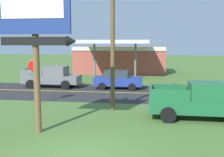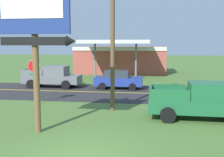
% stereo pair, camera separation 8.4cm
% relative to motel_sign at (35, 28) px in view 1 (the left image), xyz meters
% --- Properties ---
extents(road_asphalt, '(140.00, 8.00, 0.02)m').
position_rel_motel_sign_xyz_m(road_asphalt, '(2.49, 10.64, -4.60)').
color(road_asphalt, '#2B2B2D').
rests_on(road_asphalt, ground).
extents(road_centre_line, '(126.00, 0.20, 0.01)m').
position_rel_motel_sign_xyz_m(road_centre_line, '(2.49, 10.64, -4.58)').
color(road_centre_line, gold).
rests_on(road_centre_line, road_asphalt).
extents(motel_sign, '(3.52, 0.54, 6.57)m').
position_rel_motel_sign_xyz_m(motel_sign, '(0.00, 0.00, 0.00)').
color(motel_sign, brown).
rests_on(motel_sign, ground).
extents(stop_sign, '(0.80, 0.08, 2.95)m').
position_rel_motel_sign_xyz_m(stop_sign, '(-2.59, 5.48, -2.58)').
color(stop_sign, slate).
rests_on(stop_sign, ground).
extents(utility_pole, '(1.92, 0.26, 9.38)m').
position_rel_motel_sign_xyz_m(utility_pole, '(2.66, 4.75, 0.39)').
color(utility_pole, brown).
rests_on(utility_pole, ground).
extents(gas_station, '(12.00, 11.50, 4.40)m').
position_rel_motel_sign_xyz_m(gas_station, '(0.73, 25.98, -2.66)').
color(gas_station, '#A84C42').
rests_on(gas_station, ground).
extents(pickup_green_parked_on_lawn, '(5.23, 2.30, 1.96)m').
position_rel_motel_sign_xyz_m(pickup_green_parked_on_lawn, '(7.49, 3.43, -3.64)').
color(pickup_green_parked_on_lawn, '#1E6038').
rests_on(pickup_green_parked_on_lawn, ground).
extents(pickup_grey_on_road, '(5.20, 2.24, 1.96)m').
position_rel_motel_sign_xyz_m(pickup_grey_on_road, '(-4.03, 12.64, -3.64)').
color(pickup_grey_on_road, slate).
rests_on(pickup_grey_on_road, ground).
extents(car_blue_near_lane, '(4.20, 2.00, 1.64)m').
position_rel_motel_sign_xyz_m(car_blue_near_lane, '(2.01, 12.64, -3.78)').
color(car_blue_near_lane, '#233893').
rests_on(car_blue_near_lane, ground).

